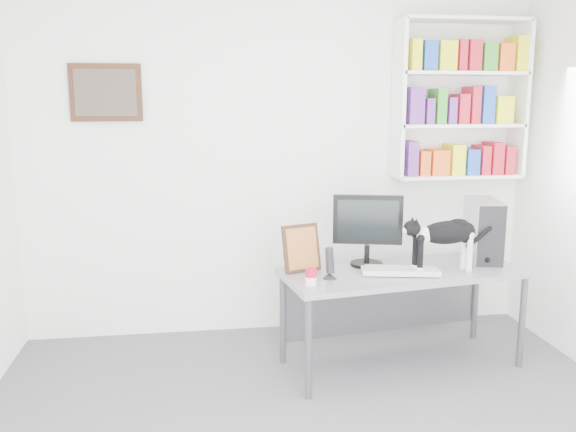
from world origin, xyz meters
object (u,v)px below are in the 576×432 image
at_px(keyboard, 400,271).
at_px(soup_can, 311,277).
at_px(desk, 402,318).
at_px(pc_tower, 483,230).
at_px(bookshelf, 460,100).
at_px(speaker, 330,262).
at_px(leaning_print, 301,247).
at_px(monitor, 367,230).
at_px(cat, 445,246).

xyz_separation_m(keyboard, soup_can, (-0.65, -0.17, 0.04)).
relative_size(desk, pc_tower, 3.76).
bearing_deg(soup_can, bookshelf, 35.10).
distance_m(speaker, leaning_print, 0.27).
distance_m(monitor, cat, 0.54).
bearing_deg(bookshelf, cat, -117.14).
height_order(desk, cat, cat).
distance_m(desk, speaker, 0.72).
height_order(keyboard, speaker, speaker).
bearing_deg(leaning_print, soup_can, -107.92).
relative_size(leaning_print, cat, 0.55).
xyz_separation_m(bookshelf, monitor, (-0.88, -0.55, -0.90)).
bearing_deg(cat, monitor, 144.28).
relative_size(bookshelf, soup_can, 11.26).
relative_size(bookshelf, pc_tower, 2.80).
bearing_deg(speaker, cat, -13.36).
distance_m(bookshelf, speaker, 1.80).
height_order(leaning_print, cat, cat).
bearing_deg(desk, soup_can, -169.15).
bearing_deg(cat, pc_tower, 26.20).
bearing_deg(keyboard, desk, 68.85).
bearing_deg(pc_tower, desk, -152.54).
distance_m(speaker, cat, 0.80).
relative_size(keyboard, soup_can, 4.70).
bearing_deg(desk, cat, -28.65).
height_order(bookshelf, soup_can, bookshelf).
relative_size(speaker, soup_can, 1.99).
bearing_deg(keyboard, soup_can, -153.96).
xyz_separation_m(bookshelf, keyboard, (-0.71, -0.79, -1.14)).
bearing_deg(bookshelf, leaning_print, -155.65).
xyz_separation_m(desk, monitor, (-0.22, 0.16, 0.61)).
bearing_deg(monitor, cat, -13.29).
distance_m(keyboard, speaker, 0.51).
bearing_deg(keyboard, monitor, 136.83).
height_order(desk, monitor, monitor).
bearing_deg(desk, speaker, -176.18).
xyz_separation_m(monitor, cat, (0.47, -0.25, -0.07)).
xyz_separation_m(speaker, soup_can, (-0.15, -0.13, -0.05)).
bearing_deg(soup_can, pc_tower, 17.65).
distance_m(monitor, soup_can, 0.66).
height_order(monitor, leaning_print, monitor).
relative_size(monitor, keyboard, 1.00).
relative_size(keyboard, cat, 0.86).
relative_size(desk, speaker, 7.62).
height_order(keyboard, soup_can, soup_can).
distance_m(bookshelf, cat, 1.32).
height_order(desk, leaning_print, leaning_print).
bearing_deg(cat, speaker, 174.27).
xyz_separation_m(bookshelf, desk, (-0.66, -0.71, -1.50)).
relative_size(monitor, speaker, 2.36).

